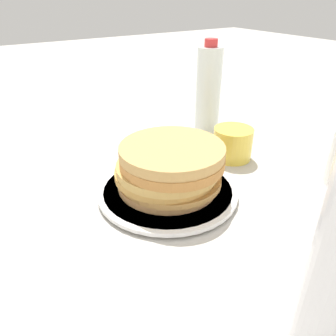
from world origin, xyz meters
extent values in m
plane|color=#BCB7AD|center=(0.00, 0.00, 0.00)|extent=(4.00, 4.00, 0.00)
cylinder|color=white|center=(0.00, 0.03, 0.01)|extent=(0.23, 0.23, 0.01)
cylinder|color=white|center=(0.00, 0.03, 0.01)|extent=(0.25, 0.25, 0.01)
cylinder|color=tan|center=(0.01, 0.02, 0.02)|extent=(0.18, 0.18, 0.01)
cylinder|color=#BA8644|center=(0.00, 0.02, 0.03)|extent=(0.18, 0.18, 0.01)
cylinder|color=#C49146|center=(0.01, 0.03, 0.04)|extent=(0.18, 0.18, 0.01)
cylinder|color=tan|center=(0.00, 0.03, 0.06)|extent=(0.18, 0.18, 0.01)
cylinder|color=#BD7D3C|center=(-0.01, 0.02, 0.07)|extent=(0.18, 0.18, 0.02)
cylinder|color=tan|center=(-0.01, 0.02, 0.09)|extent=(0.18, 0.18, 0.02)
cylinder|color=yellow|center=(0.05, -0.17, 0.03)|extent=(0.08, 0.08, 0.07)
cylinder|color=silver|center=(0.20, -0.22, 0.10)|extent=(0.06, 0.06, 0.21)
cylinder|color=red|center=(0.20, -0.22, 0.22)|extent=(0.03, 0.03, 0.02)
camera|label=1|loc=(-0.42, 0.30, 0.33)|focal=35.00mm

